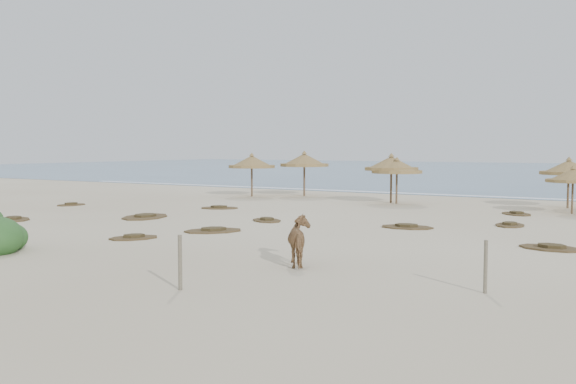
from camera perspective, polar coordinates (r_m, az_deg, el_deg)
name	(u,v)px	position (r m, az deg, el deg)	size (l,w,h in m)	color
ground	(226,243)	(22.44, -5.50, -4.56)	(160.00, 160.00, 0.00)	beige
ocean	(565,172)	(93.70, 23.41, 1.64)	(200.00, 100.00, 0.01)	#274F77
foam_line	(454,195)	(45.81, 14.54, -0.29)	(70.00, 0.60, 0.01)	white
palapa_0	(252,162)	(43.43, -3.24, 2.64)	(3.63, 3.63, 2.97)	brown
palapa_1	(304,161)	(43.74, 1.46, 2.79)	(4.10, 4.10, 3.11)	brown
palapa_2	(397,167)	(38.26, 9.65, 2.17)	(3.21, 3.21, 2.77)	brown
palapa_3	(391,164)	(38.79, 9.17, 2.46)	(4.22, 4.22, 3.00)	brown
palapa_4	(573,176)	(34.99, 24.00, 1.29)	(3.35, 3.35, 2.44)	brown
palapa_5	(569,168)	(38.18, 23.69, 1.96)	(3.98, 3.98, 2.83)	brown
horse	(301,241)	(18.09, 1.19, -4.38)	(0.75, 1.65, 1.39)	olive
fence_post_near	(180,263)	(15.25, -9.57, -6.20)	(0.10, 0.10, 1.29)	#6F6753
fence_post_far	(486,267)	(15.38, 17.15, -6.37)	(0.09, 0.09, 1.22)	#6F6753
scrub_0	(14,219)	(31.98, -23.19, -2.21)	(2.53, 2.29, 0.16)	brown
scrub_1	(145,216)	(31.20, -12.59, -2.13)	(2.77, 3.42, 0.16)	brown
scrub_2	(267,220)	(28.99, -1.90, -2.50)	(2.19, 2.06, 0.16)	brown
scrub_3	(407,227)	(27.01, 10.52, -3.04)	(2.36, 1.69, 0.16)	brown
scrub_4	(551,248)	(22.77, 22.36, -4.59)	(2.25, 1.64, 0.16)	brown
scrub_6	(219,208)	(35.09, -6.14, -1.39)	(2.45, 2.08, 0.16)	brown
scrub_7	(510,225)	(28.80, 19.12, -2.76)	(1.41, 1.96, 0.16)	brown
scrub_8	(71,204)	(38.84, -18.72, -1.06)	(1.31, 1.84, 0.16)	brown
scrub_9	(213,230)	(25.58, -6.66, -3.40)	(2.63, 2.78, 0.16)	brown
scrub_10	(517,214)	(33.73, 19.65, -1.82)	(2.16, 2.24, 0.16)	brown
scrub_11	(134,237)	(24.11, -13.56, -3.93)	(1.91, 2.15, 0.16)	brown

